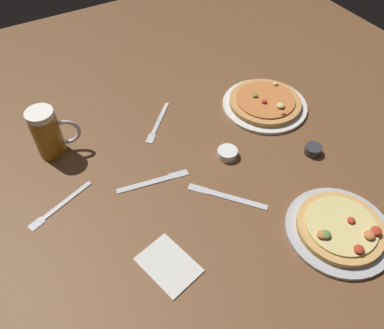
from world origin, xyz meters
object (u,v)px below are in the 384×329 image
(pizza_plate_near, at_px, (340,229))
(knife_right, at_px, (227,196))
(ramekin_sauce, at_px, (313,150))
(ramekin_butter, at_px, (227,153))
(beer_mug_dark, at_px, (48,133))
(fork_spare, at_px, (158,123))
(napkin_folded, at_px, (169,265))
(fork_left, at_px, (60,206))
(knife_spare, at_px, (154,181))
(pizza_plate_far, at_px, (265,103))

(pizza_plate_near, relative_size, knife_right, 1.47)
(ramekin_sauce, relative_size, ramekin_butter, 0.84)
(beer_mug_dark, height_order, knife_right, beer_mug_dark)
(fork_spare, bearing_deg, pizza_plate_near, -70.27)
(beer_mug_dark, relative_size, napkin_folded, 1.10)
(napkin_folded, bearing_deg, beer_mug_dark, 103.83)
(beer_mug_dark, relative_size, fork_left, 0.82)
(pizza_plate_near, relative_size, ramekin_sauce, 5.31)
(ramekin_sauce, xyz_separation_m, knife_right, (-0.34, -0.01, -0.01))
(ramekin_sauce, height_order, knife_spare, ramekin_sauce)
(pizza_plate_far, relative_size, knife_spare, 1.36)
(pizza_plate_far, distance_m, napkin_folded, 0.72)
(ramekin_butter, xyz_separation_m, fork_left, (-0.53, 0.08, -0.01))
(pizza_plate_near, bearing_deg, pizza_plate_far, 74.24)
(pizza_plate_near, relative_size, beer_mug_dark, 1.71)
(ramekin_butter, height_order, fork_spare, ramekin_butter)
(fork_left, bearing_deg, fork_spare, 23.62)
(fork_spare, bearing_deg, beer_mug_dark, 172.57)
(napkin_folded, bearing_deg, knife_spare, 71.59)
(beer_mug_dark, bearing_deg, ramekin_butter, -32.04)
(pizza_plate_near, bearing_deg, knife_spare, 131.12)
(pizza_plate_near, bearing_deg, ramekin_butter, 105.25)
(pizza_plate_near, height_order, beer_mug_dark, beer_mug_dark)
(pizza_plate_near, bearing_deg, knife_right, 128.17)
(napkin_folded, relative_size, fork_spare, 0.92)
(beer_mug_dark, xyz_separation_m, knife_spare, (0.22, -0.28, -0.08))
(ramekin_sauce, bearing_deg, knife_right, -178.11)
(fork_left, relative_size, fork_spare, 1.25)
(ramekin_butter, bearing_deg, pizza_plate_near, -74.75)
(fork_spare, bearing_deg, napkin_folded, -113.66)
(napkin_folded, height_order, knife_spare, napkin_folded)
(ramekin_sauce, relative_size, knife_right, 0.28)
(ramekin_butter, relative_size, knife_right, 0.33)
(pizza_plate_far, relative_size, knife_right, 1.56)
(ramekin_butter, bearing_deg, knife_right, -124.02)
(ramekin_sauce, bearing_deg, fork_left, 165.48)
(pizza_plate_far, relative_size, ramekin_sauce, 5.64)
(ramekin_sauce, distance_m, knife_right, 0.34)
(beer_mug_dark, height_order, napkin_folded, beer_mug_dark)
(pizza_plate_near, distance_m, napkin_folded, 0.47)
(pizza_plate_far, bearing_deg, knife_right, -141.52)
(ramekin_butter, height_order, fork_left, ramekin_butter)
(beer_mug_dark, height_order, ramekin_sauce, beer_mug_dark)
(pizza_plate_far, xyz_separation_m, beer_mug_dark, (-0.74, 0.16, 0.07))
(knife_right, height_order, fork_spare, same)
(ramekin_butter, distance_m, knife_spare, 0.26)
(beer_mug_dark, relative_size, ramekin_butter, 2.60)
(fork_left, distance_m, fork_spare, 0.44)
(ramekin_sauce, height_order, napkin_folded, ramekin_sauce)
(pizza_plate_far, height_order, knife_spare, pizza_plate_far)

